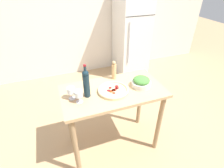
{
  "coord_description": "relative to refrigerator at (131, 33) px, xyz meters",
  "views": [
    {
      "loc": [
        -0.56,
        -1.5,
        2.04
      ],
      "look_at": [
        0.0,
        0.03,
        0.98
      ],
      "focal_mm": 28.0,
      "sensor_mm": 36.0,
      "label": 1
    }
  ],
  "objects": [
    {
      "name": "pepper_mill",
      "position": [
        -0.99,
        -1.61,
        0.1
      ],
      "size": [
        0.06,
        0.06,
        0.24
      ],
      "color": "tan",
      "rests_on": "prep_counter"
    },
    {
      "name": "wine_glass_far",
      "position": [
        -1.55,
        -1.84,
        0.09
      ],
      "size": [
        0.08,
        0.08,
        0.14
      ],
      "color": "silver",
      "rests_on": "prep_counter"
    },
    {
      "name": "ground_plane",
      "position": [
        -1.09,
        -1.84,
        -0.93
      ],
      "size": [
        14.0,
        14.0,
        0.0
      ],
      "primitive_type": "plane",
      "color": "tan"
    },
    {
      "name": "salad_bowl",
      "position": [
        -0.76,
        -1.87,
        0.04
      ],
      "size": [
        0.22,
        0.22,
        0.12
      ],
      "color": "silver",
      "rests_on": "prep_counter"
    },
    {
      "name": "homemade_pizza",
      "position": [
        -1.1,
        -1.87,
        0.0
      ],
      "size": [
        0.34,
        0.34,
        0.03
      ],
      "color": "#DBC189",
      "rests_on": "prep_counter"
    },
    {
      "name": "wall_back",
      "position": [
        -1.09,
        0.4,
        0.38
      ],
      "size": [
        6.4,
        0.08,
        2.6
      ],
      "color": "silver",
      "rests_on": "ground_plane"
    },
    {
      "name": "prep_counter",
      "position": [
        -1.09,
        -1.84,
        -0.17
      ],
      "size": [
        1.15,
        0.62,
        0.92
      ],
      "color": "tan",
      "rests_on": "ground_plane"
    },
    {
      "name": "refrigerator",
      "position": [
        0.0,
        0.0,
        0.0
      ],
      "size": [
        0.62,
        0.74,
        1.86
      ],
      "color": "silver",
      "rests_on": "ground_plane"
    },
    {
      "name": "wine_bottle",
      "position": [
        -1.39,
        -1.85,
        0.15
      ],
      "size": [
        0.07,
        0.07,
        0.37
      ],
      "color": "#142833",
      "rests_on": "prep_counter"
    },
    {
      "name": "wine_glass_near",
      "position": [
        -1.48,
        -1.92,
        0.08
      ],
      "size": [
        0.08,
        0.08,
        0.14
      ],
      "color": "silver",
      "rests_on": "prep_counter"
    }
  ]
}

